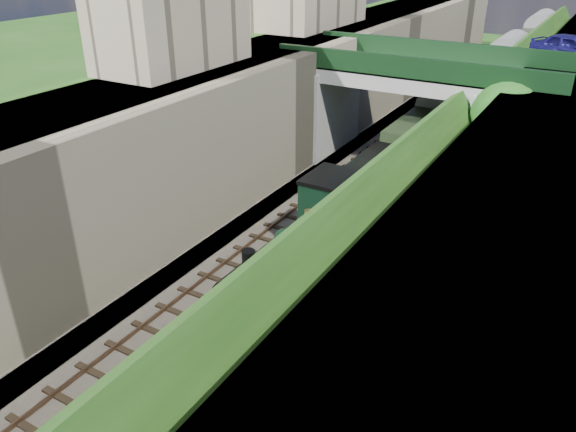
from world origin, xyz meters
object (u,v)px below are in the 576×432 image
object	(u,v)px
road_bridge	(428,104)
tree	(508,120)
locomotive	(306,253)
tender	(377,193)
car_blue	(574,49)

from	to	relation	value
road_bridge	tree	xyz separation A→B (m)	(4.97, -2.80, 0.57)
locomotive	tender	xyz separation A→B (m)	(-0.00, 7.36, -0.27)
tree	locomotive	world-z (taller)	tree
car_blue	tender	world-z (taller)	car_blue
tree	tender	world-z (taller)	tree
car_blue	tender	distance (m)	15.65
road_bridge	tender	world-z (taller)	road_bridge
tender	locomotive	bearing A→B (deg)	-90.00
tree	road_bridge	bearing A→B (deg)	150.58
tree	car_blue	world-z (taller)	car_blue
car_blue	tender	bearing A→B (deg)	178.70
tree	locomotive	xyz separation A→B (m)	(-4.71, -12.73, -2.75)
tree	locomotive	size ratio (longest dim) A/B	0.65
tree	car_blue	bearing A→B (deg)	77.32
road_bridge	tree	distance (m)	5.73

